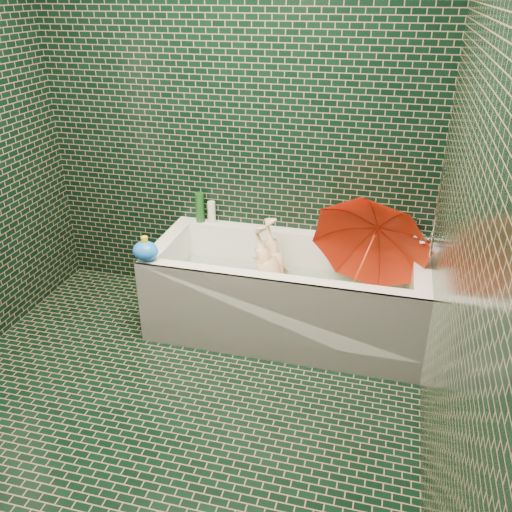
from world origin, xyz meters
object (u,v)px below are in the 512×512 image
(umbrella, at_px, (364,259))
(rubber_duck, at_px, (401,236))
(child, at_px, (275,283))
(bath_toy, at_px, (146,251))
(bathtub, at_px, (286,301))

(umbrella, distance_m, rubber_duck, 0.46)
(child, height_order, bath_toy, bath_toy)
(child, bearing_deg, umbrella, 96.68)
(rubber_duck, bearing_deg, bathtub, -132.69)
(bathtub, xyz_separation_m, umbrella, (0.47, -0.06, 0.40))
(child, relative_size, rubber_duck, 6.94)
(child, distance_m, umbrella, 0.64)
(child, xyz_separation_m, umbrella, (0.55, -0.10, 0.30))
(bath_toy, bearing_deg, umbrella, 20.70)
(bathtub, bearing_deg, bath_toy, -159.12)
(bathtub, distance_m, umbrella, 0.62)
(bathtub, bearing_deg, child, 155.21)
(child, distance_m, rubber_duck, 0.86)
(bathtub, xyz_separation_m, rubber_duck, (0.67, 0.35, 0.38))
(bathtub, height_order, child, bathtub)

